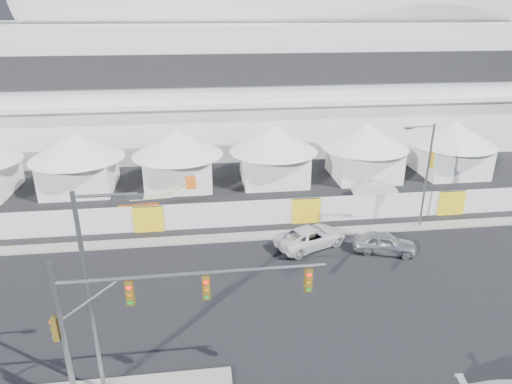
{
  "coord_description": "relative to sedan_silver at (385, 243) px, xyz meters",
  "views": [
    {
      "loc": [
        -1.93,
        -17.12,
        15.66
      ],
      "look_at": [
        1.53,
        10.0,
        4.58
      ],
      "focal_mm": 32.0,
      "sensor_mm": 36.0,
      "label": 1
    }
  ],
  "objects": [
    {
      "name": "ground",
      "position": [
        -10.31,
        -9.12,
        -0.72
      ],
      "size": [
        160.0,
        160.0,
        0.0
      ],
      "primitive_type": "plane",
      "color": "black",
      "rests_on": "ground"
    },
    {
      "name": "far_curb",
      "position": [
        9.69,
        3.38,
        -0.66
      ],
      "size": [
        80.0,
        1.2,
        0.12
      ],
      "primitive_type": "cube",
      "color": "gray",
      "rests_on": "ground"
    },
    {
      "name": "stadium",
      "position": [
        -1.6,
        32.38,
        8.73
      ],
      "size": [
        80.0,
        24.8,
        21.98
      ],
      "color": "silver",
      "rests_on": "ground"
    },
    {
      "name": "tent_row",
      "position": [
        -9.81,
        14.88,
        2.43
      ],
      "size": [
        53.4,
        8.4,
        5.4
      ],
      "color": "white",
      "rests_on": "ground"
    },
    {
      "name": "hoarding_fence",
      "position": [
        -4.31,
        5.38,
        0.28
      ],
      "size": [
        70.0,
        0.25,
        2.0
      ],
      "primitive_type": "cube",
      "color": "silver",
      "rests_on": "ground"
    },
    {
      "name": "sedan_silver",
      "position": [
        0.0,
        0.0,
        0.0
      ],
      "size": [
        2.95,
        4.54,
        1.44
      ],
      "primitive_type": "imported",
      "rotation": [
        0.0,
        0.0,
        1.25
      ],
      "color": "#AAABAF",
      "rests_on": "ground"
    },
    {
      "name": "pickup_curb",
      "position": [
        -4.82,
        1.5,
        0.01
      ],
      "size": [
        4.32,
        5.74,
        1.45
      ],
      "primitive_type": "imported",
      "rotation": [
        0.0,
        0.0,
        1.99
      ],
      "color": "silver",
      "rests_on": "ground"
    },
    {
      "name": "lot_car_a",
      "position": [
        3.04,
        9.78,
        -0.05
      ],
      "size": [
        1.9,
        4.17,
        1.33
      ],
      "primitive_type": "imported",
      "rotation": [
        0.0,
        0.0,
        1.45
      ],
      "color": "silver",
      "rests_on": "ground"
    },
    {
      "name": "traffic_mast",
      "position": [
        -15.5,
        -11.12,
        3.38
      ],
      "size": [
        10.67,
        0.68,
        6.94
      ],
      "color": "slate",
      "rests_on": "median_island"
    },
    {
      "name": "streetlight_median",
      "position": [
        -16.64,
        -10.33,
        4.81
      ],
      "size": [
        2.59,
        0.26,
        9.37
      ],
      "color": "gray",
      "rests_on": "median_island"
    },
    {
      "name": "streetlight_curb",
      "position": [
        4.02,
        3.38,
        3.99
      ],
      "size": [
        2.4,
        0.54,
        8.1
      ],
      "color": "gray",
      "rests_on": "ground"
    },
    {
      "name": "boom_lift",
      "position": [
        -16.7,
        7.72,
        0.13
      ],
      "size": [
        6.28,
        1.69,
        3.16
      ],
      "rotation": [
        0.0,
        0.0,
        0.09
      ],
      "color": "orange",
      "rests_on": "ground"
    }
  ]
}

